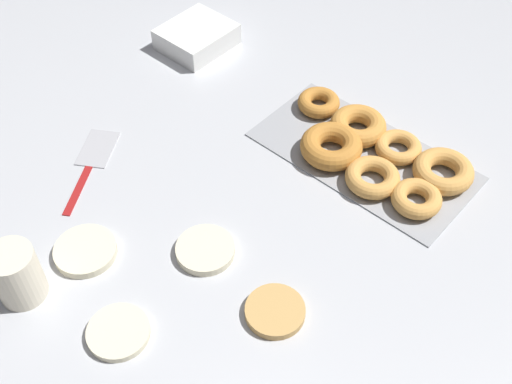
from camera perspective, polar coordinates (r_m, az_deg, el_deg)
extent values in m
plane|color=#B2B5BA|center=(1.13, -6.22, -2.61)|extent=(3.00, 3.00, 0.00)
cylinder|color=tan|center=(1.01, 1.70, -10.55)|extent=(0.09, 0.09, 0.01)
cylinder|color=beige|center=(1.11, -14.93, -5.08)|extent=(0.10, 0.10, 0.01)
cylinder|color=beige|center=(1.08, -4.53, -5.15)|extent=(0.10, 0.10, 0.01)
cylinder|color=beige|center=(1.02, -12.13, -12.08)|extent=(0.10, 0.10, 0.01)
cube|color=#93969B|center=(1.25, 9.51, 3.23)|extent=(0.42, 0.21, 0.01)
torus|color=#D19347|center=(1.22, 16.31, 1.79)|extent=(0.11, 0.11, 0.03)
torus|color=#D19347|center=(1.25, 12.53, 3.90)|extent=(0.09, 0.09, 0.03)
torus|color=#C68438|center=(1.27, 9.05, 5.82)|extent=(0.11, 0.11, 0.04)
torus|color=#B7752D|center=(1.32, 5.60, 7.93)|extent=(0.09, 0.09, 0.03)
torus|color=#D19347|center=(1.17, 14.07, -0.58)|extent=(0.09, 0.09, 0.03)
torus|color=#D19347|center=(1.18, 10.31, 1.29)|extent=(0.10, 0.10, 0.03)
torus|color=#B7752D|center=(1.22, 6.70, 4.07)|extent=(0.12, 0.12, 0.04)
cube|color=white|center=(1.50, -5.25, 13.20)|extent=(0.13, 0.15, 0.02)
cube|color=white|center=(1.49, -5.32, 13.96)|extent=(0.13, 0.15, 0.02)
cylinder|color=beige|center=(1.06, -20.51, -6.87)|extent=(0.08, 0.08, 0.10)
cube|color=maroon|center=(1.21, -15.57, 0.19)|extent=(0.08, 0.11, 0.01)
cube|color=#A8A8AD|center=(1.28, -13.91, 3.83)|extent=(0.10, 0.12, 0.01)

